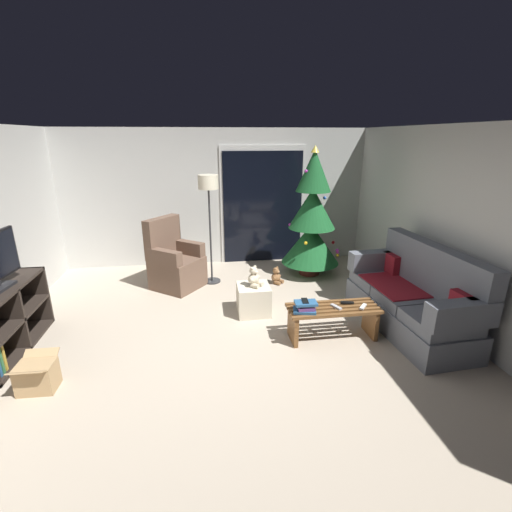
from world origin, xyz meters
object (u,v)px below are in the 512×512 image
(remote_black, at_px, (347,303))
(cardboard_box_open_near_shelf, at_px, (37,376))
(couch, at_px, (413,298))
(teddy_bear_chestnut_by_tree, at_px, (276,276))
(cell_phone, at_px, (305,301))
(teddy_bear_cream, at_px, (254,278))
(christmas_tree, at_px, (312,220))
(media_shelf, at_px, (1,325))
(remote_silver, at_px, (336,307))
(book_stack, at_px, (305,306))
(armchair, at_px, (175,263))
(floor_lamp, at_px, (209,193))
(coffee_table, at_px, (333,317))
(remote_white, at_px, (363,307))
(ottoman, at_px, (253,299))

(remote_black, relative_size, cardboard_box_open_near_shelf, 0.37)
(couch, height_order, teddy_bear_chestnut_by_tree, couch)
(cell_phone, bearing_deg, teddy_bear_cream, 126.62)
(christmas_tree, relative_size, teddy_bear_cream, 7.78)
(remote_black, xyz_separation_m, media_shelf, (-3.96, 0.12, -0.06))
(cardboard_box_open_near_shelf, bearing_deg, couch, 8.45)
(remote_silver, bearing_deg, couch, -17.94)
(book_stack, relative_size, armchair, 0.26)
(couch, distance_m, floor_lamp, 3.32)
(cell_phone, bearing_deg, coffee_table, 13.94)
(remote_silver, distance_m, remote_black, 0.20)
(remote_black, xyz_separation_m, teddy_bear_chestnut_by_tree, (-0.53, 1.73, -0.30))
(remote_white, bearing_deg, remote_black, -1.94)
(media_shelf, bearing_deg, armchair, 44.01)
(ottoman, distance_m, teddy_bear_cream, 0.32)
(coffee_table, bearing_deg, cardboard_box_open_near_shelf, -170.61)
(floor_lamp, height_order, teddy_bear_cream, floor_lamp)
(floor_lamp, bearing_deg, cell_phone, -63.69)
(couch, relative_size, cell_phone, 13.77)
(remote_white, bearing_deg, cell_phone, 39.09)
(cell_phone, bearing_deg, christmas_tree, 78.53)
(coffee_table, xyz_separation_m, remote_white, (0.34, -0.07, 0.15))
(coffee_table, height_order, ottoman, coffee_table)
(armchair, distance_m, teddy_bear_chestnut_by_tree, 1.68)
(cell_phone, bearing_deg, cardboard_box_open_near_shelf, -163.77)
(ottoman, xyz_separation_m, teddy_bear_chestnut_by_tree, (0.53, 1.01, -0.08))
(remote_silver, xyz_separation_m, book_stack, (-0.39, -0.04, 0.05))
(remote_silver, distance_m, book_stack, 0.40)
(media_shelf, bearing_deg, christmas_tree, 25.52)
(book_stack, xyz_separation_m, christmas_tree, (0.71, 2.21, 0.50))
(media_shelf, bearing_deg, floor_lamp, 37.69)
(christmas_tree, height_order, ottoman, christmas_tree)
(cardboard_box_open_near_shelf, bearing_deg, floor_lamp, 55.37)
(coffee_table, distance_m, remote_silver, 0.15)
(remote_silver, xyz_separation_m, teddy_bear_cream, (-0.87, 0.80, 0.11))
(remote_silver, xyz_separation_m, armchair, (-2.01, 1.93, -0.02))
(remote_black, bearing_deg, remote_white, -118.79)
(media_shelf, bearing_deg, coffee_table, -2.92)
(coffee_table, distance_m, armchair, 2.76)
(book_stack, relative_size, cell_phone, 2.02)
(coffee_table, distance_m, teddy_bear_cream, 1.18)
(cardboard_box_open_near_shelf, bearing_deg, remote_silver, 8.93)
(remote_black, xyz_separation_m, book_stack, (-0.57, -0.12, 0.05))
(coffee_table, relative_size, media_shelf, 0.79)
(armchair, xyz_separation_m, media_shelf, (-1.77, -1.71, -0.04))
(cell_phone, height_order, christmas_tree, christmas_tree)
(floor_lamp, xyz_separation_m, teddy_bear_chestnut_by_tree, (1.06, -0.22, -1.38))
(remote_black, distance_m, floor_lamp, 2.74)
(armchair, bearing_deg, teddy_bear_chestnut_by_tree, -3.67)
(cardboard_box_open_near_shelf, bearing_deg, ottoman, 29.72)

